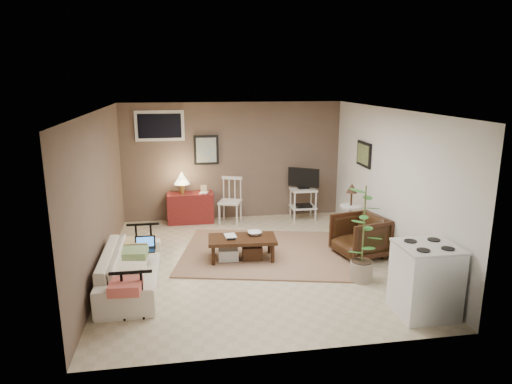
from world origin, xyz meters
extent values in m
plane|color=#C1B293|center=(0.00, 0.00, 0.00)|extent=(5.00, 5.00, 0.00)
cube|color=black|center=(-0.55, 2.48, 1.45)|extent=(0.50, 0.03, 0.60)
cube|color=black|center=(2.23, 1.05, 1.52)|extent=(0.03, 0.60, 0.45)
cube|color=silver|center=(-1.45, 2.48, 1.95)|extent=(0.96, 0.03, 0.60)
cube|color=#997359|center=(0.28, 0.35, 0.01)|extent=(3.15, 2.74, 0.03)
cube|color=#35200E|center=(-0.14, 0.11, 0.36)|extent=(1.11, 0.62, 0.05)
cylinder|color=#35200E|center=(-0.62, -0.07, 0.17)|extent=(0.06, 0.06, 0.34)
cylinder|color=#35200E|center=(0.31, -0.13, 0.17)|extent=(0.06, 0.06, 0.34)
cylinder|color=#35200E|center=(-0.59, 0.34, 0.17)|extent=(0.06, 0.06, 0.34)
cylinder|color=#35200E|center=(0.34, 0.28, 0.17)|extent=(0.06, 0.06, 0.34)
cube|color=black|center=(-0.32, 0.03, 0.40)|extent=(0.14, 0.05, 0.02)
cube|color=#4A2A1A|center=(0.02, 0.10, 0.13)|extent=(0.33, 0.29, 0.23)
cube|color=silver|center=(-0.36, 0.12, 0.11)|extent=(0.33, 0.29, 0.20)
imported|color=#F0E5D0|center=(-1.80, -0.61, 0.37)|extent=(0.55, 1.90, 0.74)
cube|color=black|center=(-1.62, -0.34, 0.43)|extent=(0.29, 0.20, 0.01)
cube|color=black|center=(-1.62, -0.23, 0.53)|extent=(0.29, 0.01, 0.18)
cube|color=blue|center=(-1.62, -0.24, 0.53)|extent=(0.25, 0.00, 0.15)
cube|color=maroon|center=(-0.91, 2.28, 0.31)|extent=(0.92, 0.41, 0.61)
cylinder|color=#B79846|center=(-1.06, 2.24, 0.71)|extent=(0.10, 0.10, 0.20)
cone|color=#FBEAB4|center=(-1.06, 2.24, 0.94)|extent=(0.31, 0.31, 0.25)
cube|color=tan|center=(-0.63, 2.30, 0.68)|extent=(0.12, 0.02, 0.15)
cube|color=silver|center=(-0.12, 2.11, 0.44)|extent=(0.53, 0.53, 0.04)
cylinder|color=silver|center=(-0.35, 2.00, 0.21)|extent=(0.04, 0.04, 0.42)
cylinder|color=silver|center=(-0.01, 1.88, 0.21)|extent=(0.04, 0.04, 0.42)
cylinder|color=silver|center=(-0.23, 2.34, 0.21)|extent=(0.04, 0.04, 0.42)
cylinder|color=silver|center=(0.11, 2.22, 0.21)|extent=(0.04, 0.04, 0.42)
cube|color=silver|center=(-0.06, 2.29, 0.89)|extent=(0.41, 0.18, 0.06)
cube|color=silver|center=(1.40, 2.13, 0.63)|extent=(0.51, 0.42, 0.04)
cube|color=silver|center=(1.40, 2.13, 0.26)|extent=(0.51, 0.42, 0.03)
cylinder|color=silver|center=(1.18, 1.95, 0.32)|extent=(0.03, 0.03, 0.65)
cylinder|color=silver|center=(1.63, 1.95, 0.32)|extent=(0.03, 0.03, 0.65)
cylinder|color=silver|center=(1.18, 2.30, 0.32)|extent=(0.03, 0.03, 0.65)
cylinder|color=silver|center=(1.63, 2.30, 0.32)|extent=(0.03, 0.03, 0.65)
cube|color=black|center=(1.40, 2.13, 0.68)|extent=(0.23, 0.13, 0.03)
cube|color=black|center=(1.40, 2.13, 0.89)|extent=(0.58, 0.37, 0.39)
cube|color=#EFB95D|center=(1.40, 2.13, 0.89)|extent=(0.48, 0.29, 0.31)
cube|color=black|center=(1.40, 2.08, 0.28)|extent=(0.32, 0.23, 0.09)
cylinder|color=silver|center=(1.94, 0.83, 0.01)|extent=(0.27, 0.27, 0.03)
cylinder|color=silver|center=(1.94, 0.83, 0.31)|extent=(0.05, 0.05, 0.58)
cylinder|color=silver|center=(1.94, 0.83, 0.61)|extent=(0.39, 0.39, 0.03)
cylinder|color=black|center=(1.94, 0.83, 0.76)|extent=(0.03, 0.03, 0.25)
cone|color=#382317|center=(1.94, 0.83, 0.95)|extent=(0.19, 0.19, 0.17)
imported|color=black|center=(1.78, -0.03, 0.38)|extent=(0.84, 0.88, 0.76)
cylinder|color=gray|center=(1.46, -0.91, 0.14)|extent=(0.32, 0.32, 0.29)
cylinder|color=#4C602D|center=(1.46, -0.91, 0.85)|extent=(0.02, 0.02, 1.12)
cube|color=white|center=(1.86, -1.95, 0.44)|extent=(0.68, 0.63, 0.87)
cube|color=silver|center=(1.86, -1.95, 0.89)|extent=(0.70, 0.65, 0.03)
cylinder|color=black|center=(1.70, -2.11, 0.91)|extent=(0.16, 0.16, 0.01)
cylinder|color=black|center=(2.01, -2.11, 0.91)|extent=(0.16, 0.16, 0.01)
cylinder|color=black|center=(1.70, -1.80, 0.91)|extent=(0.16, 0.16, 0.01)
cylinder|color=black|center=(2.01, -1.80, 0.91)|extent=(0.16, 0.16, 0.01)
imported|color=#35200E|center=(0.08, 0.22, 0.50)|extent=(0.23, 0.06, 0.22)
imported|color=#35200E|center=(-0.41, 0.20, 0.51)|extent=(0.18, 0.03, 0.25)
imported|color=#35200E|center=(-0.71, 2.25, 0.72)|extent=(0.15, 0.07, 0.21)
camera|label=1|loc=(-1.03, -6.72, 2.85)|focal=32.00mm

